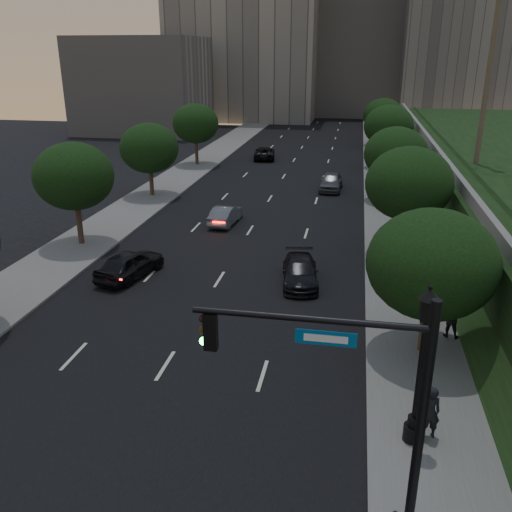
% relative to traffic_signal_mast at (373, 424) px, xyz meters
% --- Properties ---
extents(ground, '(160.00, 160.00, 0.00)m').
position_rel_traffic_signal_mast_xyz_m(ground, '(-7.85, 2.02, -3.67)').
color(ground, black).
rests_on(ground, ground).
extents(road_surface, '(16.00, 140.00, 0.02)m').
position_rel_traffic_signal_mast_xyz_m(road_surface, '(-7.85, 32.02, -3.66)').
color(road_surface, black).
rests_on(road_surface, ground).
extents(sidewalk_right, '(4.50, 140.00, 0.15)m').
position_rel_traffic_signal_mast_xyz_m(sidewalk_right, '(2.40, 32.02, -3.60)').
color(sidewalk_right, slate).
rests_on(sidewalk_right, ground).
extents(sidewalk_left, '(4.50, 140.00, 0.15)m').
position_rel_traffic_signal_mast_xyz_m(sidewalk_left, '(-18.10, 32.02, -3.60)').
color(sidewalk_left, slate).
rests_on(sidewalk_left, ground).
extents(parapet_wall, '(0.35, 90.00, 0.70)m').
position_rel_traffic_signal_mast_xyz_m(parapet_wall, '(5.65, 30.02, 0.68)').
color(parapet_wall, slate).
rests_on(parapet_wall, embankment).
extents(office_block_left, '(26.00, 20.00, 32.00)m').
position_rel_traffic_signal_mast_xyz_m(office_block_left, '(-21.85, 94.02, 12.33)').
color(office_block_left, gray).
rests_on(office_block_left, ground).
extents(office_block_mid, '(22.00, 18.00, 26.00)m').
position_rel_traffic_signal_mast_xyz_m(office_block_mid, '(-1.85, 104.02, 9.33)').
color(office_block_mid, '#A49E97').
rests_on(office_block_mid, ground).
extents(office_block_right, '(20.00, 22.00, 36.00)m').
position_rel_traffic_signal_mast_xyz_m(office_block_right, '(16.15, 98.02, 14.33)').
color(office_block_right, slate).
rests_on(office_block_right, ground).
extents(office_block_filler, '(18.00, 16.00, 14.00)m').
position_rel_traffic_signal_mast_xyz_m(office_block_filler, '(-33.85, 72.02, 3.33)').
color(office_block_filler, '#A49E97').
rests_on(office_block_filler, ground).
extents(tree_right_a, '(5.20, 5.20, 6.24)m').
position_rel_traffic_signal_mast_xyz_m(tree_right_a, '(2.45, 10.02, 0.35)').
color(tree_right_a, '#38281C').
rests_on(tree_right_a, ground).
extents(tree_right_b, '(5.20, 5.20, 6.74)m').
position_rel_traffic_signal_mast_xyz_m(tree_right_b, '(2.45, 22.02, 0.84)').
color(tree_right_b, '#38281C').
rests_on(tree_right_b, ground).
extents(tree_right_c, '(5.20, 5.20, 6.24)m').
position_rel_traffic_signal_mast_xyz_m(tree_right_c, '(2.45, 35.02, 0.35)').
color(tree_right_c, '#38281C').
rests_on(tree_right_c, ground).
extents(tree_right_d, '(5.20, 5.20, 6.74)m').
position_rel_traffic_signal_mast_xyz_m(tree_right_d, '(2.45, 49.02, 0.84)').
color(tree_right_d, '#38281C').
rests_on(tree_right_d, ground).
extents(tree_right_e, '(5.20, 5.20, 6.24)m').
position_rel_traffic_signal_mast_xyz_m(tree_right_e, '(2.45, 64.02, 0.35)').
color(tree_right_e, '#38281C').
rests_on(tree_right_e, ground).
extents(tree_left_b, '(5.00, 5.00, 6.71)m').
position_rel_traffic_signal_mast_xyz_m(tree_left_b, '(-18.15, 20.02, 0.90)').
color(tree_left_b, '#38281C').
rests_on(tree_left_b, ground).
extents(tree_left_c, '(5.00, 5.00, 6.34)m').
position_rel_traffic_signal_mast_xyz_m(tree_left_c, '(-18.15, 33.02, 0.53)').
color(tree_left_c, '#38281C').
rests_on(tree_left_c, ground).
extents(tree_left_d, '(5.00, 5.00, 6.71)m').
position_rel_traffic_signal_mast_xyz_m(tree_left_d, '(-18.15, 47.02, 0.90)').
color(tree_left_d, '#38281C').
rests_on(tree_left_d, ground).
extents(traffic_signal_mast, '(5.68, 0.56, 7.00)m').
position_rel_traffic_signal_mast_xyz_m(traffic_signal_mast, '(0.00, 0.00, 0.00)').
color(traffic_signal_mast, black).
rests_on(traffic_signal_mast, ground).
extents(street_lamp, '(0.64, 0.64, 5.62)m').
position_rel_traffic_signal_mast_xyz_m(street_lamp, '(1.57, 4.05, -1.04)').
color(street_lamp, black).
rests_on(street_lamp, ground).
extents(sedan_near_left, '(2.98, 4.96, 1.58)m').
position_rel_traffic_signal_mast_xyz_m(sedan_near_left, '(-12.87, 15.52, -2.88)').
color(sedan_near_left, black).
rests_on(sedan_near_left, ground).
extents(sedan_mid_left, '(1.80, 4.29, 1.38)m').
position_rel_traffic_signal_mast_xyz_m(sedan_mid_left, '(-9.92, 26.27, -2.98)').
color(sedan_mid_left, slate).
rests_on(sedan_mid_left, ground).
extents(sedan_far_left, '(3.07, 5.42, 1.43)m').
position_rel_traffic_signal_mast_xyz_m(sedan_far_left, '(-11.39, 52.11, -2.96)').
color(sedan_far_left, black).
rests_on(sedan_far_left, ground).
extents(sedan_near_right, '(2.50, 4.86, 1.35)m').
position_rel_traffic_signal_mast_xyz_m(sedan_near_right, '(-3.38, 16.37, -3.00)').
color(sedan_near_right, black).
rests_on(sedan_near_right, ground).
extents(sedan_far_right, '(2.09, 4.83, 1.62)m').
position_rel_traffic_signal_mast_xyz_m(sedan_far_right, '(-2.85, 38.14, -2.86)').
color(sedan_far_right, '#525559').
rests_on(sedan_far_right, ground).
extents(pedestrian_a, '(0.75, 0.56, 1.88)m').
position_rel_traffic_signal_mast_xyz_m(pedestrian_a, '(2.07, 4.32, -2.58)').
color(pedestrian_a, black).
rests_on(pedestrian_a, sidewalk_right).
extents(pedestrian_b, '(1.00, 0.85, 1.79)m').
position_rel_traffic_signal_mast_xyz_m(pedestrian_b, '(3.75, 11.40, -2.63)').
color(pedestrian_b, black).
rests_on(pedestrian_b, sidewalk_right).
extents(pedestrian_c, '(1.22, 0.88, 1.93)m').
position_rel_traffic_signal_mast_xyz_m(pedestrian_c, '(1.31, 16.22, -2.56)').
color(pedestrian_c, black).
rests_on(pedestrian_c, sidewalk_right).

